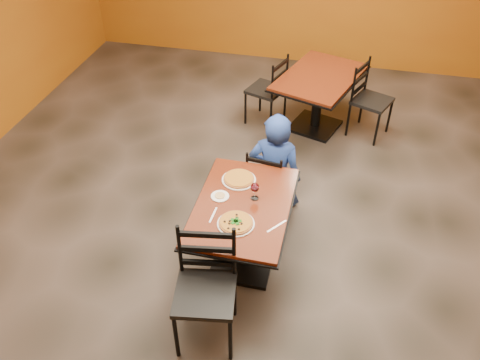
% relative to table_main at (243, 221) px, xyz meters
% --- Properties ---
extents(floor, '(7.00, 8.00, 0.01)m').
position_rel_table_main_xyz_m(floor, '(0.00, 0.50, -0.56)').
color(floor, black).
rests_on(floor, ground).
extents(table_main, '(0.83, 1.23, 0.75)m').
position_rel_table_main_xyz_m(table_main, '(0.00, 0.00, 0.00)').
color(table_main, '#63240F').
rests_on(table_main, floor).
extents(table_second, '(1.21, 1.47, 0.75)m').
position_rel_table_main_xyz_m(table_second, '(0.40, 2.55, 0.00)').
color(table_second, '#63240F').
rests_on(table_second, floor).
extents(chair_main_near, '(0.53, 0.53, 1.03)m').
position_rel_table_main_xyz_m(chair_main_near, '(-0.11, -0.82, -0.04)').
color(chair_main_near, black).
rests_on(chair_main_near, floor).
extents(chair_main_far, '(0.42, 0.42, 0.83)m').
position_rel_table_main_xyz_m(chair_main_far, '(0.09, 0.78, -0.14)').
color(chair_main_far, black).
rests_on(chair_main_far, floor).
extents(chair_second_left, '(0.54, 0.54, 0.94)m').
position_rel_table_main_xyz_m(chair_second_left, '(-0.27, 2.55, -0.09)').
color(chair_second_left, black).
rests_on(chair_second_left, floor).
extents(chair_second_right, '(0.56, 0.56, 0.95)m').
position_rel_table_main_xyz_m(chair_second_right, '(1.07, 2.55, -0.08)').
color(chair_second_right, black).
rests_on(chair_second_right, floor).
extents(diner, '(0.58, 0.39, 1.10)m').
position_rel_table_main_xyz_m(diner, '(0.12, 0.95, -0.01)').
color(diner, '#1A3F94').
rests_on(diner, floor).
extents(plate_main, '(0.31, 0.31, 0.01)m').
position_rel_table_main_xyz_m(plate_main, '(-0.00, -0.25, 0.20)').
color(plate_main, white).
rests_on(plate_main, table_main).
extents(pizza_main, '(0.28, 0.28, 0.02)m').
position_rel_table_main_xyz_m(pizza_main, '(-0.00, -0.25, 0.21)').
color(pizza_main, maroon).
rests_on(pizza_main, plate_main).
extents(plate_far, '(0.31, 0.31, 0.01)m').
position_rel_table_main_xyz_m(plate_far, '(-0.11, 0.32, 0.20)').
color(plate_far, white).
rests_on(plate_far, table_main).
extents(pizza_far, '(0.28, 0.28, 0.02)m').
position_rel_table_main_xyz_m(pizza_far, '(-0.11, 0.32, 0.21)').
color(pizza_far, gold).
rests_on(pizza_far, plate_far).
extents(side_plate, '(0.16, 0.16, 0.01)m').
position_rel_table_main_xyz_m(side_plate, '(-0.22, 0.05, 0.20)').
color(side_plate, white).
rests_on(side_plate, table_main).
extents(dip, '(0.09, 0.09, 0.01)m').
position_rel_table_main_xyz_m(dip, '(-0.22, 0.05, 0.21)').
color(dip, tan).
rests_on(dip, side_plate).
extents(wine_glass, '(0.08, 0.08, 0.18)m').
position_rel_table_main_xyz_m(wine_glass, '(0.08, 0.10, 0.28)').
color(wine_glass, white).
rests_on(wine_glass, table_main).
extents(fork, '(0.02, 0.19, 0.00)m').
position_rel_table_main_xyz_m(fork, '(-0.21, -0.19, 0.20)').
color(fork, silver).
rests_on(fork, table_main).
extents(knife, '(0.14, 0.18, 0.00)m').
position_rel_table_main_xyz_m(knife, '(0.33, -0.20, 0.20)').
color(knife, silver).
rests_on(knife, table_main).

